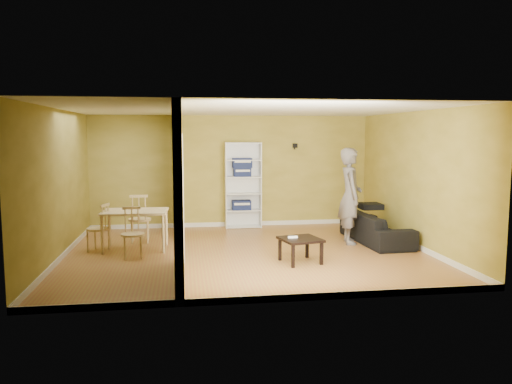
{
  "coord_description": "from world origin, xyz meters",
  "views": [
    {
      "loc": [
        -1.13,
        -8.88,
        2.15
      ],
      "look_at": [
        0.2,
        0.2,
        1.1
      ],
      "focal_mm": 35.0,
      "sensor_mm": 36.0,
      "label": 1
    }
  ],
  "objects_px": {
    "chair_left": "(98,227)",
    "chair_near": "(132,233)",
    "bookshelf": "(243,185)",
    "coffee_table": "(300,242)",
    "chair_far": "(140,218)",
    "dining_table": "(135,215)",
    "person": "(350,188)",
    "sofa": "(376,223)"
  },
  "relations": [
    {
      "from": "chair_left",
      "to": "chair_near",
      "type": "distance_m",
      "value": 0.93
    },
    {
      "from": "dining_table",
      "to": "coffee_table",
      "type": "bearing_deg",
      "value": -26.08
    },
    {
      "from": "coffee_table",
      "to": "chair_near",
      "type": "bearing_deg",
      "value": 165.29
    },
    {
      "from": "sofa",
      "to": "bookshelf",
      "type": "xyz_separation_m",
      "value": [
        -2.46,
        2.05,
        0.61
      ]
    },
    {
      "from": "coffee_table",
      "to": "chair_far",
      "type": "relative_size",
      "value": 0.64
    },
    {
      "from": "sofa",
      "to": "chair_near",
      "type": "relative_size",
      "value": 2.27
    },
    {
      "from": "person",
      "to": "dining_table",
      "type": "xyz_separation_m",
      "value": [
        -4.18,
        0.04,
        -0.45
      ]
    },
    {
      "from": "bookshelf",
      "to": "coffee_table",
      "type": "distance_m",
      "value": 3.52
    },
    {
      "from": "dining_table",
      "to": "bookshelf",
      "type": "bearing_deg",
      "value": 41.59
    },
    {
      "from": "sofa",
      "to": "person",
      "type": "relative_size",
      "value": 0.91
    },
    {
      "from": "dining_table",
      "to": "chair_far",
      "type": "relative_size",
      "value": 1.21
    },
    {
      "from": "dining_table",
      "to": "chair_left",
      "type": "bearing_deg",
      "value": -177.71
    },
    {
      "from": "sofa",
      "to": "chair_far",
      "type": "relative_size",
      "value": 2.05
    },
    {
      "from": "person",
      "to": "dining_table",
      "type": "relative_size",
      "value": 1.88
    },
    {
      "from": "person",
      "to": "chair_near",
      "type": "distance_m",
      "value": 4.27
    },
    {
      "from": "chair_far",
      "to": "chair_near",
      "type": "bearing_deg",
      "value": 87.48
    },
    {
      "from": "chair_near",
      "to": "chair_left",
      "type": "bearing_deg",
      "value": 130.35
    },
    {
      "from": "chair_near",
      "to": "person",
      "type": "bearing_deg",
      "value": 0.77
    },
    {
      "from": "coffee_table",
      "to": "dining_table",
      "type": "relative_size",
      "value": 0.53
    },
    {
      "from": "bookshelf",
      "to": "chair_far",
      "type": "height_order",
      "value": "bookshelf"
    },
    {
      "from": "sofa",
      "to": "chair_left",
      "type": "relative_size",
      "value": 2.27
    },
    {
      "from": "sofa",
      "to": "chair_far",
      "type": "bearing_deg",
      "value": 78.66
    },
    {
      "from": "bookshelf",
      "to": "chair_near",
      "type": "distance_m",
      "value": 3.55
    },
    {
      "from": "chair_left",
      "to": "chair_far",
      "type": "distance_m",
      "value": 0.98
    },
    {
      "from": "chair_near",
      "to": "chair_far",
      "type": "relative_size",
      "value": 0.91
    },
    {
      "from": "dining_table",
      "to": "chair_near",
      "type": "bearing_deg",
      "value": -89.31
    },
    {
      "from": "coffee_table",
      "to": "person",
      "type": "bearing_deg",
      "value": 45.58
    },
    {
      "from": "person",
      "to": "chair_near",
      "type": "bearing_deg",
      "value": 105.68
    },
    {
      "from": "dining_table",
      "to": "chair_near",
      "type": "relative_size",
      "value": 1.33
    },
    {
      "from": "person",
      "to": "coffee_table",
      "type": "height_order",
      "value": "person"
    },
    {
      "from": "bookshelf",
      "to": "chair_near",
      "type": "xyz_separation_m",
      "value": [
        -2.27,
        -2.67,
        -0.55
      ]
    },
    {
      "from": "sofa",
      "to": "chair_far",
      "type": "distance_m",
      "value": 4.76
    },
    {
      "from": "dining_table",
      "to": "chair_far",
      "type": "xyz_separation_m",
      "value": [
        0.03,
        0.66,
        -0.17
      ]
    },
    {
      "from": "bookshelf",
      "to": "chair_near",
      "type": "height_order",
      "value": "bookshelf"
    },
    {
      "from": "coffee_table",
      "to": "chair_left",
      "type": "relative_size",
      "value": 0.7
    },
    {
      "from": "chair_far",
      "to": "sofa",
      "type": "bearing_deg",
      "value": 169.92
    },
    {
      "from": "dining_table",
      "to": "chair_left",
      "type": "xyz_separation_m",
      "value": [
        -0.68,
        -0.03,
        -0.22
      ]
    },
    {
      "from": "coffee_table",
      "to": "chair_far",
      "type": "distance_m",
      "value": 3.49
    },
    {
      "from": "person",
      "to": "chair_far",
      "type": "bearing_deg",
      "value": 87.82
    },
    {
      "from": "sofa",
      "to": "coffee_table",
      "type": "distance_m",
      "value": 2.33
    },
    {
      "from": "bookshelf",
      "to": "dining_table",
      "type": "bearing_deg",
      "value": -138.41
    },
    {
      "from": "sofa",
      "to": "dining_table",
      "type": "relative_size",
      "value": 1.7
    }
  ]
}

